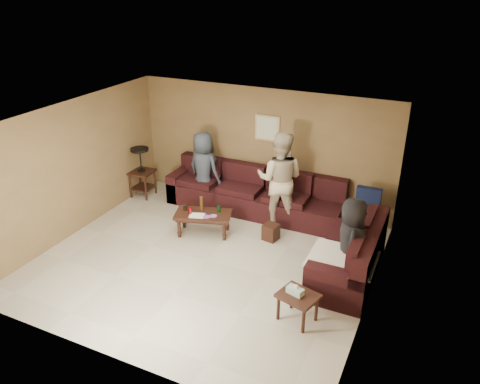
{
  "coord_description": "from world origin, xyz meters",
  "views": [
    {
      "loc": [
        3.42,
        -5.96,
        4.52
      ],
      "look_at": [
        0.25,
        0.85,
        1.0
      ],
      "focal_mm": 35.0,
      "sensor_mm": 36.0,
      "label": 1
    }
  ],
  "objects": [
    {
      "name": "person_left",
      "position": [
        -1.1,
        1.95,
        0.8
      ],
      "size": [
        0.88,
        0.68,
        1.6
      ],
      "primitive_type": "imported",
      "rotation": [
        0.0,
        0.0,
        2.9
      ],
      "color": "#323A46",
      "rests_on": "ground"
    },
    {
      "name": "person_middle",
      "position": [
        0.65,
        1.8,
        0.95
      ],
      "size": [
        1.02,
        0.86,
        1.89
      ],
      "primitive_type": "imported",
      "rotation": [
        0.0,
        0.0,
        3.3
      ],
      "color": "#C7B493",
      "rests_on": "ground"
    },
    {
      "name": "person_right",
      "position": [
        2.35,
        0.4,
        0.74
      ],
      "size": [
        0.63,
        0.81,
        1.48
      ],
      "primitive_type": "imported",
      "rotation": [
        0.0,
        0.0,
        1.8
      ],
      "color": "black",
      "rests_on": "ground"
    },
    {
      "name": "sectional_sofa",
      "position": [
        0.81,
        1.52,
        0.33
      ],
      "size": [
        4.65,
        2.9,
        0.97
      ],
      "color": "black",
      "rests_on": "ground"
    },
    {
      "name": "waste_bin",
      "position": [
        0.75,
        1.14,
        0.15
      ],
      "size": [
        0.3,
        0.3,
        0.31
      ],
      "primitive_type": "cube",
      "rotation": [
        0.0,
        0.0,
        -0.19
      ],
      "color": "#321810",
      "rests_on": "ground"
    },
    {
      "name": "end_table_left",
      "position": [
        -2.54,
        1.72,
        0.58
      ],
      "size": [
        0.52,
        0.52,
        1.11
      ],
      "rotation": [
        0.0,
        0.0,
        0.06
      ],
      "color": "#321810",
      "rests_on": "ground"
    },
    {
      "name": "wall_art",
      "position": [
        0.1,
        2.48,
        1.7
      ],
      "size": [
        0.52,
        0.04,
        0.52
      ],
      "color": "tan",
      "rests_on": "ground"
    },
    {
      "name": "side_table_right",
      "position": [
        1.91,
        -0.8,
        0.39
      ],
      "size": [
        0.63,
        0.57,
        0.59
      ],
      "rotation": [
        0.0,
        0.0,
        -0.28
      ],
      "color": "#321810",
      "rests_on": "ground"
    },
    {
      "name": "coffee_table",
      "position": [
        -0.5,
        0.8,
        0.37
      ],
      "size": [
        1.16,
        0.82,
        0.72
      ],
      "rotation": [
        0.0,
        0.0,
        0.31
      ],
      "color": "#321810",
      "rests_on": "ground"
    },
    {
      "name": "room",
      "position": [
        0.0,
        0.0,
        1.66
      ],
      "size": [
        5.6,
        5.5,
        2.5
      ],
      "color": "#BAB49D",
      "rests_on": "ground"
    }
  ]
}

